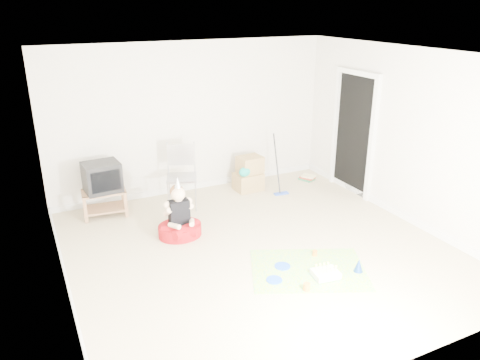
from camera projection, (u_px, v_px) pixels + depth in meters
name	position (u px, v px, depth m)	size (l,w,h in m)	color
ground	(259.00, 249.00, 6.43)	(5.00, 5.00, 0.00)	beige
doorway_recess	(354.00, 135.00, 8.08)	(0.02, 0.90, 2.05)	black
tv_stand	(105.00, 201.00, 7.37)	(0.71, 0.48, 0.42)	#906341
crt_tv	(102.00, 177.00, 7.22)	(0.54, 0.44, 0.46)	black
folding_chair	(182.00, 177.00, 7.59)	(0.61, 0.59, 1.06)	#9D9CA2
cardboard_boxes	(249.00, 174.00, 8.37)	(0.52, 0.41, 0.61)	#A88751
floor_mop	(282.00, 180.00, 8.17)	(0.26, 0.35, 1.04)	blue
book_pile	(307.00, 178.00, 8.93)	(0.29, 0.32, 0.09)	#2A7F50
seated_woman	(180.00, 223.00, 6.73)	(0.63, 0.63, 0.91)	#A20E14
party_mat	(308.00, 269.00, 5.94)	(1.43, 1.04, 0.01)	#F63387
birthday_cake	(326.00, 274.00, 5.76)	(0.34, 0.29, 0.15)	white
blue_plate_near	(282.00, 266.00, 5.99)	(0.20, 0.20, 0.01)	blue
blue_plate_far	(274.00, 280.00, 5.70)	(0.20, 0.20, 0.01)	blue
orange_cup_near	(315.00, 253.00, 6.24)	(0.06, 0.06, 0.07)	orange
orange_cup_far	(307.00, 287.00, 5.49)	(0.08, 0.08, 0.09)	orange
blue_party_hat	(359.00, 265.00, 5.86)	(0.12, 0.12, 0.17)	#1742A2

